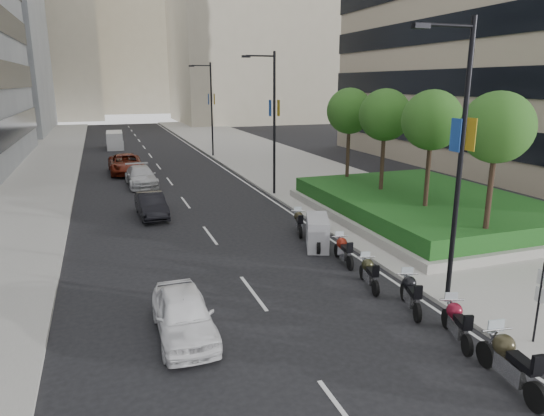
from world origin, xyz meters
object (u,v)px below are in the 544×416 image
motorcycle_1 (457,322)px  car_b (151,205)px  lamp_post_2 (210,105)px  parking_sign (539,298)px  motorcycle_3 (369,273)px  car_d (126,164)px  lamp_post_0 (457,153)px  motorcycle_6 (299,222)px  lamp_post_1 (272,117)px  motorcycle_2 (411,293)px  car_c (141,176)px  car_a (184,314)px  motorcycle_5 (317,232)px  motorcycle_0 (510,362)px  delivery_van (115,141)px  motorcycle_4 (343,250)px

motorcycle_1 → car_b: 17.72m
lamp_post_2 → parking_sign: 38.18m
motorcycle_3 → car_d: bearing=27.1°
lamp_post_0 → motorcycle_3: bearing=127.0°
motorcycle_6 → lamp_post_1: bearing=5.7°
motorcycle_2 → motorcycle_3: 2.05m
car_c → parking_sign: bearing=-74.5°
car_a → car_c: (0.65, 22.12, 0.02)m
lamp_post_0 → motorcycle_5: bearing=102.7°
lamp_post_0 → motorcycle_0: size_ratio=3.64×
car_d → lamp_post_0: bearing=-74.7°
car_c → motorcycle_5: bearing=-71.5°
parking_sign → car_c: parking_sign is taller
parking_sign → delivery_van: 48.60m
lamp_post_1 → motorcycle_3: lamp_post_1 is taller
parking_sign → motorcycle_1: size_ratio=1.23×
motorcycle_3 → motorcycle_4: (0.26, 2.46, 0.01)m
motorcycle_6 → car_c: 15.42m
motorcycle_1 → motorcycle_5: (-0.35, 8.67, 0.13)m
car_d → delivery_van: bearing=89.7°
parking_sign → car_c: bearing=107.9°
parking_sign → delivery_van: (-9.41, 47.68, -0.59)m
motorcycle_0 → delivery_van: size_ratio=0.55×
parking_sign → motorcycle_5: (-2.17, 9.67, -0.76)m
motorcycle_1 → car_c: car_c is taller
lamp_post_0 → lamp_post_2: bearing=90.0°
car_c → lamp_post_1: bearing=-40.0°
motorcycle_6 → car_d: bearing=35.6°
motorcycle_5 → car_a: motorcycle_5 is taller
motorcycle_0 → car_a: 8.59m
lamp_post_0 → motorcycle_6: 10.07m
motorcycle_2 → car_b: car_b is taller
motorcycle_2 → lamp_post_2: bearing=17.4°
motorcycle_6 → car_d: (-7.00, 19.62, 0.23)m
lamp_post_1 → motorcycle_1: lamp_post_1 is taller
lamp_post_1 → motorcycle_3: 15.66m
car_a → car_d: bearing=90.6°
motorcycle_3 → car_a: size_ratio=0.50×
motorcycle_0 → car_d: size_ratio=0.44×
lamp_post_0 → motorcycle_2: bearing=176.7°
parking_sign → car_b: bearing=116.3°
motorcycle_2 → motorcycle_5: bearing=21.7°
lamp_post_2 → motorcycle_1: 37.29m
car_b → delivery_van: bearing=88.8°
motorcycle_5 → motorcycle_6: motorcycle_5 is taller
parking_sign → motorcycle_0: (-2.10, -1.20, -0.80)m
motorcycle_6 → delivery_van: bearing=27.5°
car_b → car_c: (0.17, 8.59, 0.05)m
motorcycle_3 → car_d: (-6.90, 26.41, 0.25)m
parking_sign → motorcycle_2: parking_sign is taller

